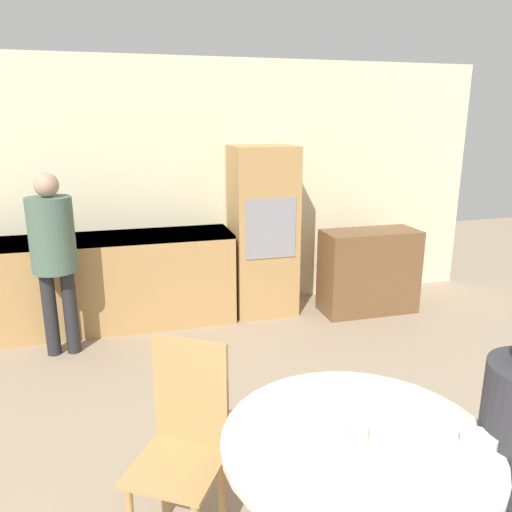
# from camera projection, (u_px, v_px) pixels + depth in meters

# --- Properties ---
(wall_back) EXTENTS (6.31, 0.05, 2.60)m
(wall_back) POSITION_uv_depth(u_px,v_px,m) (202.00, 188.00, 5.25)
(wall_back) COLOR beige
(wall_back) RESTS_ON ground_plane
(kitchen_counter) EXTENTS (2.52, 0.60, 0.91)m
(kitchen_counter) POSITION_uv_depth(u_px,v_px,m) (104.00, 281.00, 4.88)
(kitchen_counter) COLOR tan
(kitchen_counter) RESTS_ON ground_plane
(oven_unit) EXTENTS (0.64, 0.59, 1.75)m
(oven_unit) POSITION_uv_depth(u_px,v_px,m) (263.00, 231.00, 5.20)
(oven_unit) COLOR tan
(oven_unit) RESTS_ON ground_plane
(sideboard) EXTENTS (1.01, 0.45, 0.88)m
(sideboard) POSITION_uv_depth(u_px,v_px,m) (369.00, 271.00, 5.29)
(sideboard) COLOR brown
(sideboard) RESTS_ON ground_plane
(dining_table) EXTENTS (1.10, 1.10, 0.77)m
(dining_table) POSITION_uv_depth(u_px,v_px,m) (355.00, 492.00, 2.06)
(dining_table) COLOR brown
(dining_table) RESTS_ON ground_plane
(chair_far_left) EXTENTS (0.55, 0.55, 1.01)m
(chair_far_left) POSITION_uv_depth(u_px,v_px,m) (185.00, 434.00, 2.36)
(chair_far_left) COLOR tan
(chair_far_left) RESTS_ON ground_plane
(person_standing) EXTENTS (0.37, 0.37, 1.59)m
(person_standing) POSITION_uv_depth(u_px,v_px,m) (53.00, 246.00, 4.17)
(person_standing) COLOR #262628
(person_standing) RESTS_ON ground_plane
(cup) EXTENTS (0.08, 0.08, 0.09)m
(cup) POSITION_uv_depth(u_px,v_px,m) (358.00, 433.00, 1.96)
(cup) COLOR beige
(cup) RESTS_ON dining_table
(bowl_near) EXTENTS (0.14, 0.14, 0.05)m
(bowl_near) POSITION_uv_depth(u_px,v_px,m) (479.00, 442.00, 1.93)
(bowl_near) COLOR white
(bowl_near) RESTS_ON dining_table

